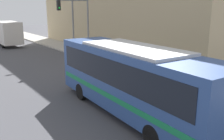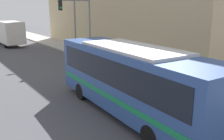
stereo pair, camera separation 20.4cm
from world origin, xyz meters
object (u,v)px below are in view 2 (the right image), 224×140
Objects in this scene: fire_hydrant at (146,70)px; parking_meter at (112,54)px; delivery_truck at (9,33)px; city_bus at (132,77)px; traffic_light_pole at (80,18)px; pedestrian_near_corner at (92,46)px; street_lamp at (72,14)px.

fire_hydrant is 0.53× the size of parking_meter.
city_bus is at bearing -91.73° from delivery_truck.
traffic_light_pole is 3.12× the size of pedestrian_near_corner.
traffic_light_pole reaches higher than delivery_truck.
parking_meter reaches higher than fire_hydrant.
city_bus is at bearing -138.79° from fire_hydrant.
traffic_light_pole is (3.44, -13.23, 2.25)m from delivery_truck.
city_bus is at bearing -120.24° from parking_meter.
delivery_truck is 11.06m from street_lamp.
city_bus is 10.31m from parking_meter.
city_bus is at bearing -113.49° from pedestrian_near_corner.
city_bus is 1.81× the size of traffic_light_pole.
traffic_light_pole is (4.23, 12.92, 2.08)m from city_bus.
fire_hydrant is 0.10× the size of street_lamp.
fire_hydrant is at bearing 44.13° from city_bus.
pedestrian_near_corner is at bearing -67.92° from delivery_truck.
delivery_truck is 4.05× the size of pedestrian_near_corner.
delivery_truck is (0.79, 26.15, -0.17)m from city_bus.
traffic_light_pole is 4.52× the size of parking_meter.
delivery_truck is at bearing 104.23° from parking_meter.
delivery_truck is 17.84m from parking_meter.
fire_hydrant is (5.17, 4.53, -1.40)m from city_bus.
delivery_truck is at bearing 91.19° from city_bus.
delivery_truck reaches higher than pedestrian_near_corner.
street_lamp is 4.25m from pedestrian_near_corner.
city_bus is 14.81m from pedestrian_near_corner.
fire_hydrant is at bearing -78.54° from delivery_truck.
delivery_truck is 13.60m from pedestrian_near_corner.
street_lamp is (4.28, -9.88, 2.53)m from delivery_truck.
street_lamp is at bearing 75.62° from city_bus.
traffic_light_pole is at bearing -158.92° from pedestrian_near_corner.
street_lamp is (0.83, 3.34, 0.27)m from traffic_light_pole.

